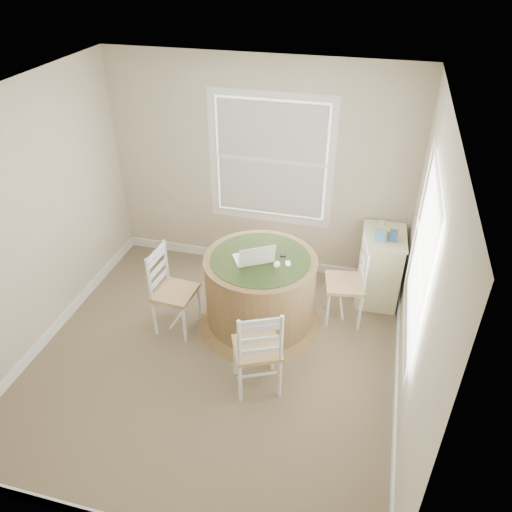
% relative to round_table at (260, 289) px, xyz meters
% --- Properties ---
extents(room, '(3.64, 3.64, 2.64)m').
position_rel_round_table_xyz_m(room, '(-0.14, -0.50, 0.84)').
color(room, '#7B6D4E').
rests_on(room, ground).
extents(round_table, '(1.36, 1.36, 0.85)m').
position_rel_round_table_xyz_m(round_table, '(0.00, 0.00, 0.00)').
color(round_table, olive).
rests_on(round_table, ground).
extents(chair_left, '(0.43, 0.45, 0.95)m').
position_rel_round_table_xyz_m(chair_left, '(-0.85, -0.30, 0.02)').
color(chair_left, white).
rests_on(chair_left, ground).
extents(chair_near, '(0.55, 0.54, 0.95)m').
position_rel_round_table_xyz_m(chair_near, '(0.19, -0.88, 0.02)').
color(chair_near, white).
rests_on(chair_near, ground).
extents(chair_right, '(0.47, 0.48, 0.95)m').
position_rel_round_table_xyz_m(chair_right, '(0.86, 0.31, 0.02)').
color(chair_right, white).
rests_on(chair_right, ground).
extents(laptop, '(0.48, 0.47, 0.26)m').
position_rel_round_table_xyz_m(laptop, '(-0.06, -0.05, 0.42)').
color(laptop, white).
rests_on(laptop, round_table).
extents(mouse, '(0.09, 0.12, 0.04)m').
position_rel_round_table_xyz_m(mouse, '(0.19, -0.07, 0.40)').
color(mouse, white).
rests_on(mouse, round_table).
extents(phone, '(0.07, 0.10, 0.02)m').
position_rel_round_table_xyz_m(phone, '(0.29, -0.02, 0.39)').
color(phone, '#B7BABF').
rests_on(phone, round_table).
extents(keys, '(0.07, 0.06, 0.02)m').
position_rel_round_table_xyz_m(keys, '(0.21, 0.10, 0.39)').
color(keys, black).
rests_on(keys, round_table).
extents(corner_chest, '(0.52, 0.66, 0.85)m').
position_rel_round_table_xyz_m(corner_chest, '(1.21, 0.79, -0.03)').
color(corner_chest, beige).
rests_on(corner_chest, ground).
extents(tissue_box, '(0.13, 0.13, 0.10)m').
position_rel_round_table_xyz_m(tissue_box, '(1.15, 0.67, 0.44)').
color(tissue_box, '#5995CC').
rests_on(tissue_box, corner_chest).
extents(box_yellow, '(0.15, 0.11, 0.06)m').
position_rel_round_table_xyz_m(box_yellow, '(1.25, 0.83, 0.42)').
color(box_yellow, '#E3E150').
rests_on(box_yellow, corner_chest).
extents(box_blue, '(0.08, 0.08, 0.12)m').
position_rel_round_table_xyz_m(box_blue, '(1.30, 0.68, 0.45)').
color(box_blue, '#2E538B').
rests_on(box_blue, corner_chest).
extents(cup_cream, '(0.07, 0.07, 0.09)m').
position_rel_round_table_xyz_m(cup_cream, '(1.16, 0.94, 0.44)').
color(cup_cream, beige).
rests_on(cup_cream, corner_chest).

